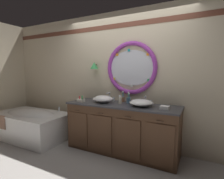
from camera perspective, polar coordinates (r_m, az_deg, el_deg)
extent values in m
plane|color=gray|center=(3.21, -0.32, -20.92)|extent=(14.00, 14.00, 0.00)
cube|color=beige|center=(3.40, 4.32, 3.42)|extent=(6.40, 0.08, 2.60)
cube|color=brown|center=(3.46, 4.15, 20.51)|extent=(6.27, 0.01, 0.09)
ellipsoid|color=silver|center=(3.29, 6.32, 7.06)|extent=(0.91, 0.02, 0.66)
torus|color=purple|center=(3.28, 6.29, 7.06)|extent=(0.99, 0.08, 0.99)
cube|color=red|center=(3.14, 14.03, 6.39)|extent=(0.05, 0.01, 0.05)
cube|color=orange|center=(3.19, 11.71, 11.30)|extent=(0.05, 0.01, 0.05)
cube|color=teal|center=(3.31, 5.58, 12.78)|extent=(0.05, 0.01, 0.05)
cube|color=orange|center=(3.40, 1.70, 11.41)|extent=(0.05, 0.01, 0.05)
cube|color=#2866B7|center=(3.47, -0.86, 7.29)|extent=(0.05, 0.01, 0.05)
cube|color=yellow|center=(3.42, 0.66, 3.54)|extent=(0.05, 0.01, 0.05)
cube|color=silver|center=(3.28, 6.54, 1.27)|extent=(0.04, 0.01, 0.04)
cube|color=green|center=(3.17, 11.95, 3.02)|extent=(0.05, 0.01, 0.05)
cylinder|color=#4C3823|center=(3.61, -5.46, 8.17)|extent=(0.02, 0.09, 0.02)
cone|color=green|center=(3.57, -5.89, 7.87)|extent=(0.17, 0.17, 0.14)
cube|color=brown|center=(3.21, 3.19, -12.75)|extent=(1.99, 0.62, 0.84)
cube|color=#38383D|center=(3.10, 3.23, -5.08)|extent=(2.02, 0.65, 0.03)
cube|color=#38383D|center=(3.38, 5.31, -5.45)|extent=(1.99, 0.02, 0.11)
cube|color=brown|center=(3.34, -11.23, -12.88)|extent=(0.42, 0.02, 0.64)
cylinder|color=#422D1E|center=(3.23, -11.49, -6.83)|extent=(0.10, 0.01, 0.01)
cube|color=brown|center=(3.07, -3.72, -14.49)|extent=(0.42, 0.02, 0.64)
cylinder|color=#422D1E|center=(2.95, -3.89, -7.95)|extent=(0.10, 0.01, 0.01)
cube|color=brown|center=(2.86, 5.18, -16.07)|extent=(0.42, 0.02, 0.64)
cylinder|color=#422D1E|center=(2.73, 5.16, -9.10)|extent=(0.10, 0.01, 0.01)
cube|color=brown|center=(2.73, 15.35, -17.41)|extent=(0.42, 0.02, 0.64)
cylinder|color=#422D1E|center=(2.59, 15.52, -10.13)|extent=(0.10, 0.01, 0.01)
cube|color=white|center=(4.27, -25.14, -10.62)|extent=(1.66, 0.90, 0.54)
ellipsoid|color=white|center=(4.21, -25.27, -7.72)|extent=(1.36, 0.70, 0.28)
cube|color=white|center=(4.20, -25.30, -7.19)|extent=(1.69, 0.93, 0.02)
cylinder|color=silver|center=(4.11, -17.08, -6.25)|extent=(0.04, 0.04, 0.11)
cylinder|color=silver|center=(4.21, -25.27, -7.72)|extent=(0.04, 0.04, 0.01)
cube|color=#936B56|center=(4.22, -32.64, -9.04)|extent=(0.24, 0.02, 0.28)
ellipsoid|color=white|center=(3.22, -2.96, -3.15)|extent=(0.37, 0.30, 0.14)
torus|color=white|center=(3.22, -2.97, -3.09)|extent=(0.39, 0.39, 0.02)
cylinder|color=silver|center=(3.22, -2.97, -3.09)|extent=(0.03, 0.03, 0.01)
ellipsoid|color=white|center=(2.93, 9.60, -4.31)|extent=(0.38, 0.34, 0.12)
torus|color=white|center=(2.92, 9.61, -4.26)|extent=(0.40, 0.40, 0.02)
cylinder|color=silver|center=(2.92, 9.61, -4.26)|extent=(0.03, 0.03, 0.01)
cylinder|color=silver|center=(3.46, -0.75, -3.48)|extent=(0.05, 0.05, 0.02)
cylinder|color=silver|center=(3.44, -0.76, -2.19)|extent=(0.02, 0.02, 0.14)
sphere|color=silver|center=(3.44, -0.76, -1.05)|extent=(0.03, 0.03, 0.03)
cylinder|color=silver|center=(3.38, -1.25, -1.17)|extent=(0.02, 0.12, 0.02)
cylinder|color=silver|center=(3.50, -2.09, -3.04)|extent=(0.04, 0.04, 0.06)
cylinder|color=silver|center=(3.41, 0.61, -3.26)|extent=(0.04, 0.04, 0.06)
cube|color=silver|center=(3.49, -2.09, -2.49)|extent=(0.05, 0.01, 0.01)
cube|color=silver|center=(3.41, 0.61, -2.70)|extent=(0.05, 0.01, 0.01)
cylinder|color=silver|center=(3.18, 11.05, -4.42)|extent=(0.05, 0.05, 0.02)
cylinder|color=silver|center=(3.17, 11.07, -3.23)|extent=(0.02, 0.02, 0.11)
sphere|color=silver|center=(3.16, 11.09, -2.20)|extent=(0.03, 0.03, 0.03)
cylinder|color=silver|center=(3.12, 10.85, -2.31)|extent=(0.02, 0.09, 0.02)
cylinder|color=silver|center=(3.20, 9.50, -3.95)|extent=(0.04, 0.04, 0.06)
cylinder|color=silver|center=(3.15, 12.63, -4.18)|extent=(0.04, 0.04, 0.06)
cube|color=silver|center=(3.20, 9.51, -3.35)|extent=(0.05, 0.01, 0.01)
cube|color=silver|center=(3.15, 12.65, -3.57)|extent=(0.05, 0.01, 0.01)
cylinder|color=#996647|center=(3.31, 3.55, -3.32)|extent=(0.07, 0.07, 0.09)
torus|color=#996647|center=(3.30, 3.55, -2.55)|extent=(0.08, 0.08, 0.01)
cylinder|color=blue|center=(3.29, 3.78, -2.42)|extent=(0.02, 0.01, 0.17)
cube|color=white|center=(3.28, 3.79, -0.75)|extent=(0.02, 0.02, 0.02)
cylinder|color=#E0383D|center=(3.31, 3.64, -2.56)|extent=(0.03, 0.02, 0.15)
cube|color=white|center=(3.30, 3.65, -1.07)|extent=(0.02, 0.02, 0.02)
cylinder|color=purple|center=(3.31, 3.33, -2.54)|extent=(0.02, 0.02, 0.15)
cube|color=white|center=(3.30, 3.34, -1.04)|extent=(0.02, 0.02, 0.02)
cylinder|color=green|center=(3.29, 3.52, -2.40)|extent=(0.02, 0.04, 0.17)
cube|color=white|center=(3.28, 3.53, -0.70)|extent=(0.02, 0.02, 0.03)
cylinder|color=slate|center=(3.17, 5.48, -3.63)|extent=(0.08, 0.08, 0.10)
torus|color=slate|center=(3.16, 5.49, -2.74)|extent=(0.08, 0.08, 0.01)
cylinder|color=blue|center=(3.16, 5.69, -2.90)|extent=(0.02, 0.03, 0.16)
cube|color=white|center=(3.15, 5.70, -1.27)|extent=(0.02, 0.02, 0.02)
cylinder|color=blue|center=(3.18, 5.39, -2.90)|extent=(0.02, 0.04, 0.15)
cube|color=white|center=(3.17, 5.41, -1.34)|extent=(0.02, 0.02, 0.03)
cylinder|color=green|center=(3.16, 5.38, -2.75)|extent=(0.02, 0.01, 0.18)
cube|color=white|center=(3.14, 5.40, -0.96)|extent=(0.02, 0.02, 0.02)
cylinder|color=#EFE5C6|center=(3.12, 2.66, -3.52)|extent=(0.06, 0.06, 0.13)
cylinder|color=silver|center=(3.11, 2.67, -2.19)|extent=(0.04, 0.04, 0.02)
cylinder|color=silver|center=(3.09, 2.53, -1.97)|extent=(0.01, 0.04, 0.01)
cube|color=white|center=(2.80, 16.97, -5.96)|extent=(0.14, 0.14, 0.02)
cube|color=white|center=(2.79, 16.99, -5.45)|extent=(0.14, 0.13, 0.02)
cube|color=beige|center=(3.33, -10.22, -3.62)|extent=(0.14, 0.10, 0.06)
cylinder|color=#E0383D|center=(3.34, -10.65, -2.61)|extent=(0.02, 0.02, 0.06)
cylinder|color=green|center=(3.30, -9.82, -2.60)|extent=(0.02, 0.02, 0.07)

